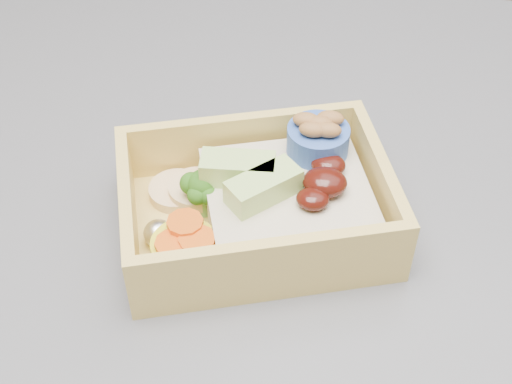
# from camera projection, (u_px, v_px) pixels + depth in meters

# --- Properties ---
(bento_box) EXTENTS (0.20, 0.17, 0.06)m
(bento_box) POSITION_uv_depth(u_px,v_px,m) (263.00, 202.00, 0.46)
(bento_box) COLOR #D9B859
(bento_box) RESTS_ON island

